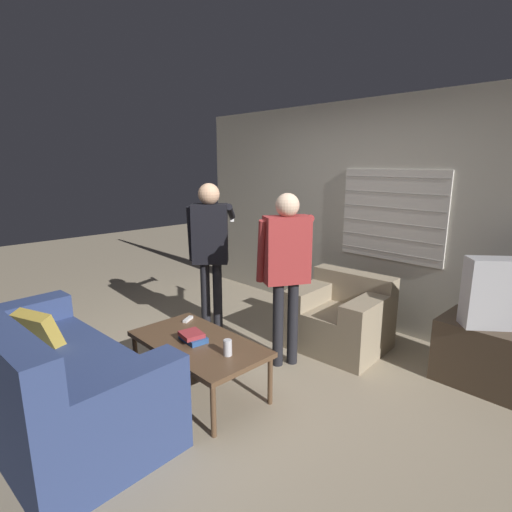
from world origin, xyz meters
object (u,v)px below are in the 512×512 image
(person_right_standing, at_px, (286,259))
(book_stack, at_px, (193,337))
(armchair_beige, at_px, (341,318))
(coffee_table, at_px, (198,345))
(tv, at_px, (512,294))
(soda_can, at_px, (228,348))
(person_left_standing, at_px, (210,242))
(couch_blue, at_px, (46,379))
(spare_remote, at_px, (188,319))

(person_right_standing, xyz_separation_m, book_stack, (-0.22, -0.89, -0.54))
(armchair_beige, bearing_deg, coffee_table, 73.40)
(tv, xyz_separation_m, book_stack, (-1.78, -1.86, -0.36))
(soda_can, bearing_deg, person_left_standing, 147.07)
(person_left_standing, distance_m, book_stack, 1.24)
(person_right_standing, bearing_deg, soda_can, -139.94)
(couch_blue, height_order, spare_remote, couch_blue)
(coffee_table, xyz_separation_m, tv, (1.74, 1.83, 0.44))
(person_left_standing, relative_size, soda_can, 13.18)
(tv, xyz_separation_m, person_right_standing, (-1.56, -0.98, 0.18))
(armchair_beige, distance_m, book_stack, 1.63)
(couch_blue, bearing_deg, tv, 49.46)
(spare_remote, bearing_deg, armchair_beige, 33.96)
(coffee_table, bearing_deg, couch_blue, -112.74)
(coffee_table, bearing_deg, spare_remote, 155.16)
(couch_blue, bearing_deg, armchair_beige, 69.92)
(couch_blue, distance_m, soda_can, 1.33)
(couch_blue, distance_m, person_right_standing, 2.11)
(couch_blue, relative_size, soda_can, 16.16)
(couch_blue, bearing_deg, coffee_table, 63.92)
(couch_blue, distance_m, spare_remote, 1.24)
(armchair_beige, bearing_deg, spare_remote, 56.23)
(spare_remote, bearing_deg, soda_can, -39.30)
(armchair_beige, bearing_deg, tv, -172.49)
(coffee_table, bearing_deg, tv, 46.43)
(person_left_standing, bearing_deg, book_stack, -92.05)
(coffee_table, xyz_separation_m, person_right_standing, (0.19, 0.86, 0.62))
(book_stack, bearing_deg, armchair_beige, 76.57)
(person_right_standing, bearing_deg, armchair_beige, 15.83)
(soda_can, bearing_deg, coffee_table, -177.09)
(coffee_table, xyz_separation_m, spare_remote, (-0.43, 0.20, 0.05))
(person_left_standing, relative_size, person_right_standing, 1.03)
(tv, bearing_deg, soda_can, 12.07)
(armchair_beige, bearing_deg, book_stack, 72.45)
(tv, distance_m, person_right_standing, 1.85)
(coffee_table, bearing_deg, person_right_standing, 77.80)
(armchair_beige, xyz_separation_m, coffee_table, (-0.34, -1.54, 0.09))
(coffee_table, relative_size, person_right_standing, 0.73)
(person_right_standing, distance_m, soda_can, 1.00)
(book_stack, bearing_deg, couch_blue, -111.67)
(couch_blue, relative_size, armchair_beige, 2.16)
(person_left_standing, distance_m, spare_remote, 0.91)
(person_right_standing, relative_size, soda_can, 12.76)
(armchair_beige, height_order, person_left_standing, person_left_standing)
(coffee_table, relative_size, soda_can, 9.36)
(coffee_table, height_order, spare_remote, spare_remote)
(soda_can, bearing_deg, person_right_standing, 101.41)
(book_stack, bearing_deg, soda_can, 6.78)
(armchair_beige, relative_size, spare_remote, 7.04)
(person_left_standing, xyz_separation_m, book_stack, (0.76, -0.79, -0.57))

